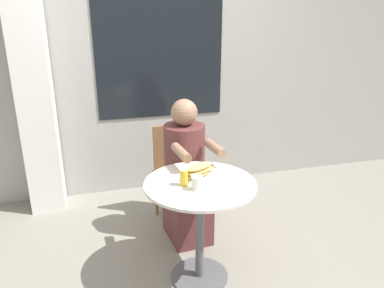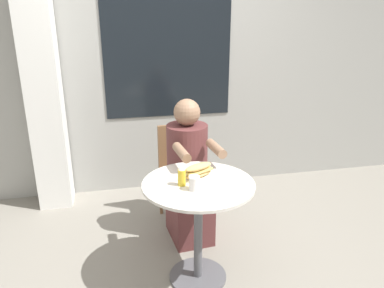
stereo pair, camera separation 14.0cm
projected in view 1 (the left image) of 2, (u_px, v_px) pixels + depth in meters
ground_plane at (199, 277)px, 2.72m from camera, size 8.00×8.00×0.00m
storefront_wall at (155, 56)px, 3.72m from camera, size 8.00×0.09×2.80m
lattice_pillar at (34, 86)px, 3.32m from camera, size 0.30×0.30×2.40m
cafe_table at (200, 209)px, 2.54m from camera, size 0.75×0.75×0.76m
diner_chair at (175, 164)px, 3.38m from camera, size 0.42×0.42×0.87m
seated_diner at (186, 180)px, 3.07m from camera, size 0.38×0.61×1.19m
sandwich_on_plate at (199, 171)px, 2.53m from camera, size 0.23×0.21×0.10m
drink_cup at (197, 183)px, 2.36m from camera, size 0.07×0.07×0.09m
condiment_bottle at (184, 176)px, 2.41m from camera, size 0.05×0.05×0.14m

